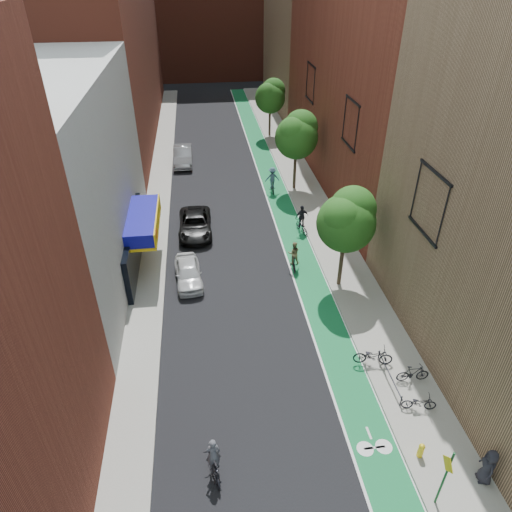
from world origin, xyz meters
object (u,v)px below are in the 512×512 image
object	(u,v)px
pedestrian	(488,466)
cyclist_lane_mid	(302,222)
cyclist_lane_near	(294,258)
fire_hydrant	(421,450)
parked_car_black	(195,224)
parked_car_white	(188,273)
cyclist_lane_far	(272,181)
parked_car_silver	(183,156)
cyclist_lead	(214,463)

from	to	relation	value
pedestrian	cyclist_lane_mid	bearing A→B (deg)	-160.46
cyclist_lane_near	fire_hydrant	distance (m)	14.06
parked_car_black	cyclist_lane_mid	xyz separation A→B (m)	(7.70, -0.85, 0.10)
parked_car_white	cyclist_lane_far	world-z (taller)	cyclist_lane_far
fire_hydrant	parked_car_white	bearing A→B (deg)	124.59
cyclist_lane_mid	parked_car_silver	bearing A→B (deg)	-74.04
cyclist_lead	pedestrian	size ratio (longest dim) A/B	1.18
parked_car_white	cyclist_lead	size ratio (longest dim) A/B	1.97
parked_car_black	cyclist_lane_near	distance (m)	8.22
parked_car_white	fire_hydrant	bearing A→B (deg)	-60.52
cyclist_lead	fire_hydrant	distance (m)	8.22
parked_car_white	parked_car_silver	distance (m)	19.56
cyclist_lane_near	cyclist_lead	bearing A→B (deg)	70.71
pedestrian	fire_hydrant	bearing A→B (deg)	-110.84
pedestrian	fire_hydrant	distance (m)	2.39
cyclist_lane_mid	parked_car_black	bearing A→B (deg)	-21.32
parked_car_white	parked_car_silver	world-z (taller)	parked_car_silver
parked_car_black	parked_car_silver	distance (m)	13.59
parked_car_white	fire_hydrant	world-z (taller)	parked_car_white
parked_car_black	cyclist_lead	size ratio (longest dim) A/B	2.55
parked_car_black	pedestrian	size ratio (longest dim) A/B	3.01
parked_car_white	fire_hydrant	distance (m)	16.09
parked_car_silver	fire_hydrant	world-z (taller)	parked_car_silver
parked_car_silver	fire_hydrant	size ratio (longest dim) A/B	6.90
parked_car_white	cyclist_lane_mid	xyz separation A→B (m)	(8.22, 5.14, 0.14)
parked_car_black	cyclist_lane_far	world-z (taller)	cyclist_lane_far
parked_car_black	parked_car_silver	bearing A→B (deg)	94.53
parked_car_silver	pedestrian	bearing A→B (deg)	-70.96
cyclist_lead	cyclist_lane_near	size ratio (longest dim) A/B	1.03
cyclist_lane_mid	pedestrian	size ratio (longest dim) A/B	1.25
parked_car_silver	cyclist_lane_near	bearing A→B (deg)	-69.03
parked_car_white	cyclist_lane_far	bearing A→B (deg)	54.39
parked_car_black	cyclist_lane_mid	bearing A→B (deg)	-5.78
parked_car_white	fire_hydrant	xyz separation A→B (m)	(9.13, -13.24, -0.13)
cyclist_lead	cyclist_lane_mid	distance (m)	19.41
cyclist_lead	cyclist_lane_mid	world-z (taller)	cyclist_lane_mid
parked_car_white	cyclist_lane_far	distance (m)	14.13
parked_car_white	cyclist_lane_near	xyz separation A→B (m)	(6.72, 0.61, 0.13)
fire_hydrant	cyclist_lead	bearing A→B (deg)	177.22
parked_car_silver	fire_hydrant	distance (m)	34.16
parked_car_black	pedestrian	world-z (taller)	pedestrian
cyclist_lane_near	pedestrian	size ratio (longest dim) A/B	1.14
parked_car_black	cyclist_lane_near	xyz separation A→B (m)	(6.20, -5.39, 0.09)
parked_car_silver	cyclist_lead	size ratio (longest dim) A/B	2.51
fire_hydrant	pedestrian	bearing A→B (deg)	-31.98
parked_car_black	parked_car_silver	world-z (taller)	parked_car_silver
cyclist_lead	pedestrian	xyz separation A→B (m)	(10.20, -1.64, 0.33)
parked_car_silver	pedestrian	size ratio (longest dim) A/B	2.97
cyclist_lane_near	pedestrian	xyz separation A→B (m)	(4.40, -15.09, 0.19)
parked_car_silver	cyclist_lane_near	world-z (taller)	cyclist_lane_near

